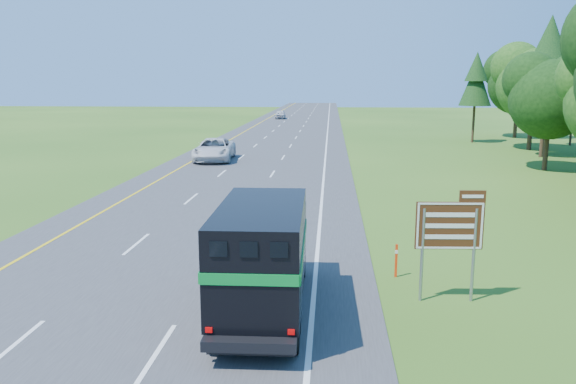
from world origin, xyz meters
name	(u,v)px	position (x,y,z in m)	size (l,w,h in m)	color
road	(266,153)	(0.00, 50.00, 0.02)	(15.00, 260.00, 0.04)	#38383A
lane_markings	(266,153)	(0.00, 50.00, 0.04)	(11.15, 260.00, 0.01)	yellow
horse_truck	(264,253)	(4.12, 13.68, 1.75)	(2.42, 7.27, 3.20)	black
white_suv	(214,149)	(-3.76, 44.74, 0.95)	(3.03, 6.58, 1.83)	silver
far_car	(280,114)	(-3.19, 100.02, 0.80)	(1.79, 4.44, 1.51)	#B2B2B9
exit_sign	(451,230)	(9.50, 14.94, 2.20)	(2.00, 0.18, 3.39)	gray
delineator	(396,259)	(8.21, 16.95, 0.62)	(0.09, 0.05, 1.15)	#FE350D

